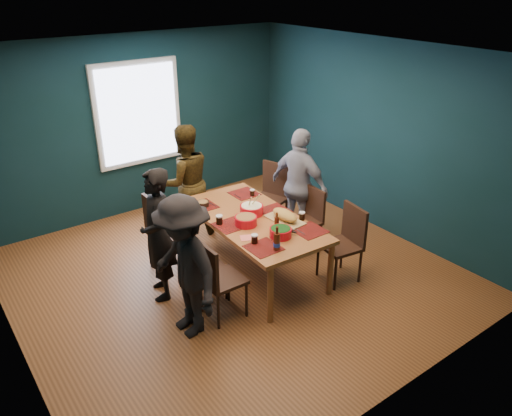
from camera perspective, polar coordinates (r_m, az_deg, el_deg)
The scene contains 26 objects.
room at distance 5.95m, azimuth -4.44°, elevation 4.65°, with size 5.01×5.01×2.71m.
dining_table at distance 6.09m, azimuth -0.35°, elevation -1.75°, with size 1.10×2.06×0.76m.
chair_left_far at distance 6.30m, azimuth -10.66°, elevation -2.29°, with size 0.46×0.46×1.02m.
chair_left_mid at distance 5.70m, azimuth -6.53°, elevation -6.22°, with size 0.39×0.39×0.86m.
chair_left_near at distance 5.38m, azimuth -4.63°, elevation -7.66°, with size 0.43×0.43×0.94m.
chair_right_far at distance 7.25m, azimuth 1.85°, elevation 1.88°, with size 0.57×0.57×0.99m.
chair_right_mid at distance 6.76m, azimuth 6.07°, elevation -0.74°, with size 0.42×0.42×0.88m.
chair_right_near at distance 6.15m, azimuth 10.32°, elevation -3.37°, with size 0.49×0.49×0.95m.
person_far_left at distance 5.73m, azimuth -11.18°, elevation -3.05°, with size 0.58×0.38×1.58m, color black.
person_back at distance 7.03m, azimuth -8.12°, elevation 2.98°, with size 0.80×0.62×1.64m, color black.
person_right at distance 6.90m, azimuth 5.01°, elevation 2.57°, with size 0.94×0.39×1.61m, color white.
person_near_left at distance 5.11m, azimuth -8.20°, elevation -6.74°, with size 1.01×0.58×1.56m, color black.
bowl_salad at distance 5.87m, azimuth -1.16°, elevation -1.42°, with size 0.27×0.27×0.11m.
bowl_dumpling at distance 6.13m, azimuth -0.51°, elevation -0.14°, with size 0.29×0.29×0.27m.
bowl_herbs at distance 5.62m, azimuth 2.82°, elevation -2.77°, with size 0.25×0.25×0.11m.
cutting_board at distance 5.97m, azimuth 3.31°, elevation -0.93°, with size 0.32×0.62×0.14m.
small_bowl at distance 6.38m, azimuth -6.10°, elevation 0.50°, with size 0.16×0.16×0.07m.
beer_bottle_a at distance 5.34m, azimuth 2.39°, elevation -3.87°, with size 0.08×0.08×0.28m.
beer_bottle_b at distance 5.76m, azimuth 2.39°, elevation -1.71°, with size 0.05×0.05×0.21m.
cola_glass_a at distance 5.48m, azimuth -0.17°, elevation -3.51°, with size 0.08×0.08×0.11m.
cola_glass_b at distance 6.02m, azimuth 5.28°, elevation -0.87°, with size 0.07×0.07×0.10m.
cola_glass_c at distance 6.63m, azimuth -0.43°, elevation 1.80°, with size 0.07×0.07×0.09m.
cola_glass_d at distance 5.90m, azimuth -4.22°, elevation -1.31°, with size 0.08×0.08×0.11m.
napkin_a at distance 6.35m, azimuth 2.00°, elevation 0.19°, with size 0.13×0.13×0.00m, color #ED6C63.
napkin_b at distance 5.61m, azimuth -1.10°, elevation -3.43°, with size 0.14×0.14×0.00m, color #ED6C63.
napkin_c at distance 5.79m, azimuth 6.63°, elevation -2.67°, with size 0.13×0.13×0.00m, color #ED6C63.
Camera 1 is at (-2.91, -4.47, 3.49)m, focal length 35.00 mm.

